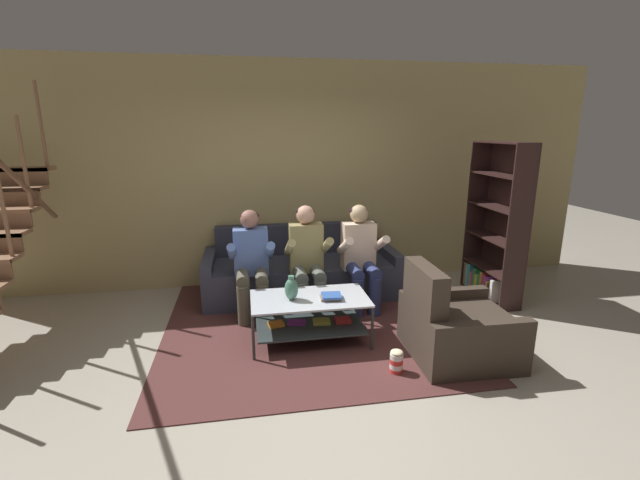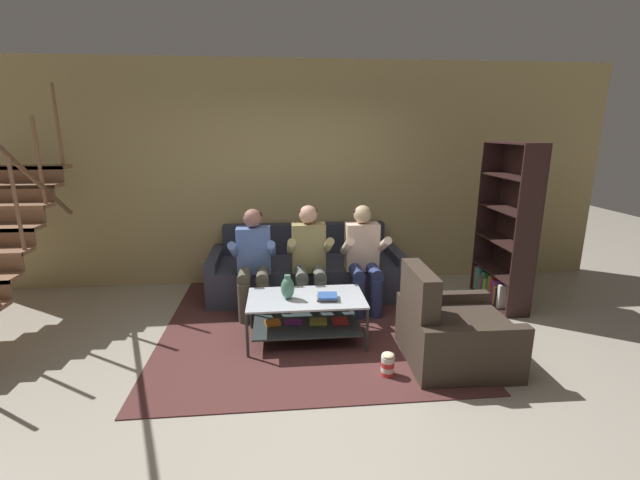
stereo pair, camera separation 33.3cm
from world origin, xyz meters
name	(u,v)px [view 2 (the right image)]	position (x,y,z in m)	size (l,w,h in m)	color
ground	(311,375)	(0.00, 0.00, 0.00)	(16.80, 16.80, 0.00)	#A69E8E
back_partition	(297,175)	(0.00, 2.46, 1.45)	(8.40, 0.12, 2.90)	tan
couch	(306,271)	(0.09, 1.93, 0.28)	(2.39, 0.96, 0.83)	#353849
person_seated_left	(254,258)	(-0.54, 1.37, 0.65)	(0.50, 0.58, 1.18)	#504C3D
person_seated_middle	(309,255)	(0.09, 1.38, 0.66)	(0.50, 0.58, 1.21)	#52584E
person_seated_right	(364,254)	(0.71, 1.37, 0.66)	(0.50, 0.58, 1.20)	navy
coffee_table	(306,312)	(0.00, 0.63, 0.30)	(1.14, 0.62, 0.46)	silver
area_rug	(307,317)	(0.04, 1.16, 0.01)	(3.00, 3.25, 0.01)	#4F2A28
vase	(288,288)	(-0.18, 0.61, 0.57)	(0.13, 0.13, 0.24)	#467862
book_stack	(327,297)	(0.20, 0.56, 0.48)	(0.21, 0.19, 0.05)	#947252
bookshelf	(505,244)	(2.43, 1.41, 0.72)	(0.30, 0.95, 1.91)	black
armchair	(452,333)	(1.27, 0.11, 0.27)	(0.91, 0.89, 0.88)	#392E24
popcorn_tub	(388,364)	(0.64, -0.08, 0.11)	(0.11, 0.11, 0.21)	red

